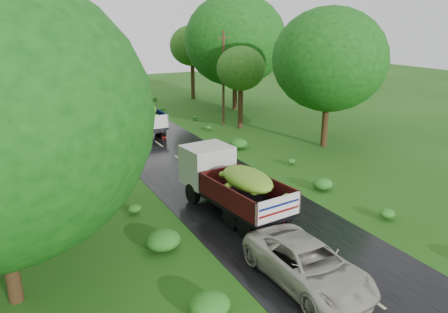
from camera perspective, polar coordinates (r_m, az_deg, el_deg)
ground at (r=15.34m, az=18.10°, el=-16.89°), size 120.00×120.00×0.00m
road at (r=18.58m, az=7.09°, el=-9.63°), size 6.50×80.00×0.02m
road_lines at (r=19.32m, az=5.42°, el=-8.42°), size 0.12×69.60×0.00m
truck_near at (r=19.72m, az=0.69°, el=-3.12°), size 2.90×6.50×2.64m
truck_far at (r=34.68m, az=-11.17°, el=5.70°), size 2.35×6.48×2.72m
car at (r=15.08m, az=10.87°, el=-13.64°), size 2.47×5.12×1.41m
utility_pole at (r=35.48m, az=-0.08°, el=10.19°), size 1.28×0.56×7.61m
trees_right at (r=38.42m, az=3.34°, el=13.77°), size 6.85×25.08×8.52m
shrubs at (r=25.77m, az=-4.16°, el=-0.84°), size 11.90×44.00×0.70m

